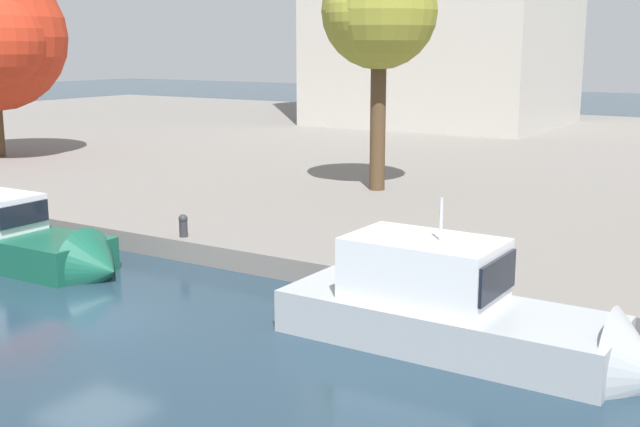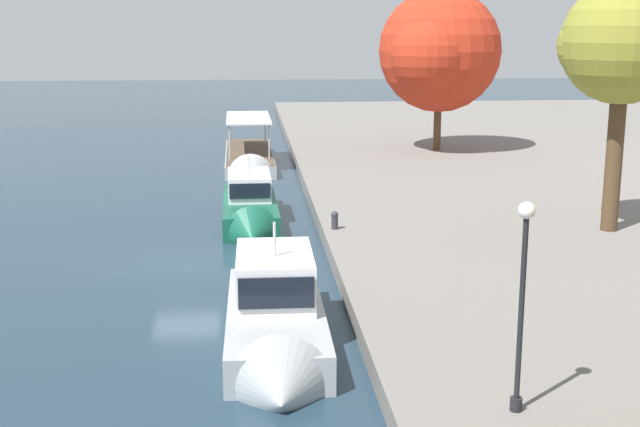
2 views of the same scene
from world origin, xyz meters
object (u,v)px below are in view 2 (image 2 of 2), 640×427
object	(u,v)px
lamp_post	(522,293)
tour_boat_0	(249,161)
tree_2	(618,43)
mooring_bollard_2	(335,220)
motor_yacht_2	(276,326)
motor_yacht_1	(250,210)
tree_1	(436,52)

from	to	relation	value
lamp_post	tour_boat_0	bearing A→B (deg)	-171.32
tour_boat_0	tree_2	distance (m)	26.42
tour_boat_0	mooring_bollard_2	bearing A→B (deg)	8.96
motor_yacht_2	tour_boat_0	bearing A→B (deg)	-178.37
motor_yacht_1	mooring_bollard_2	xyz separation A→B (m)	(4.09, 3.42, 0.45)
tour_boat_0	motor_yacht_1	bearing A→B (deg)	-0.88
motor_yacht_1	lamp_post	size ratio (longest dim) A/B	1.97
motor_yacht_1	tree_1	size ratio (longest dim) A/B	0.86
motor_yacht_1	tree_2	distance (m)	16.93
mooring_bollard_2	tree_1	distance (m)	23.53
mooring_bollard_2	motor_yacht_1	bearing A→B (deg)	-140.11
tree_1	tree_2	xyz separation A→B (m)	(22.08, 2.08, 1.02)
motor_yacht_2	lamp_post	world-z (taller)	lamp_post
tour_boat_0	motor_yacht_1	xyz separation A→B (m)	(15.67, -0.03, 0.29)
motor_yacht_1	tree_1	xyz separation A→B (m)	(-16.90, 12.19, 6.46)
tree_2	motor_yacht_1	bearing A→B (deg)	-109.95
mooring_bollard_2	lamp_post	distance (m)	16.92
motor_yacht_2	lamp_post	bearing A→B (deg)	41.43
motor_yacht_1	motor_yacht_2	xyz separation A→B (m)	(15.02, 0.64, 0.01)
motor_yacht_1	lamp_post	bearing A→B (deg)	14.19
mooring_bollard_2	tree_1	xyz separation A→B (m)	(-20.99, 8.77, 6.01)
mooring_bollard_2	tree_2	bearing A→B (deg)	84.26
motor_yacht_2	lamp_post	xyz separation A→B (m)	(5.70, 4.94, 2.69)
motor_yacht_2	tree_2	distance (m)	18.40
lamp_post	tree_1	size ratio (longest dim) A/B	0.44
motor_yacht_2	tree_1	xyz separation A→B (m)	(-31.92, 11.55, 6.45)
motor_yacht_2	tree_2	world-z (taller)	tree_2
tour_boat_0	motor_yacht_1	size ratio (longest dim) A/B	1.46
motor_yacht_2	tree_1	distance (m)	34.55
tree_1	tree_2	world-z (taller)	tree_1
tree_2	motor_yacht_2	bearing A→B (deg)	-54.18
tour_boat_0	tree_1	world-z (taller)	tree_1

